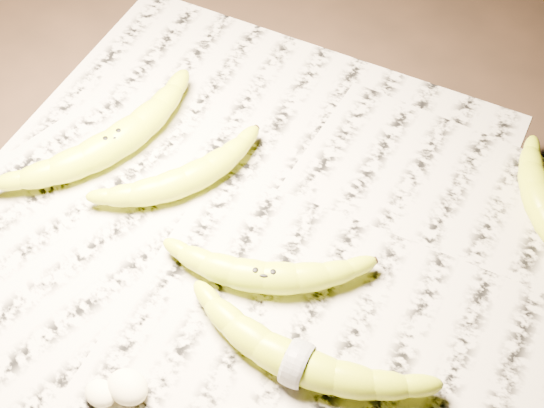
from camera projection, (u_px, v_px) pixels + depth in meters
The scene contains 9 objects.
ground at pixel (275, 250), 0.81m from camera, with size 3.00×3.00×0.00m, color black.
newspaper_patch at pixel (286, 282), 0.78m from camera, with size 0.90×0.70×0.01m, color #B6AF9C.
banana_left_a at pixel (113, 142), 0.86m from camera, with size 0.23×0.06×0.04m, color #BDCB19, non-canonical shape.
banana_left_b at pixel (185, 178), 0.84m from camera, with size 0.18×0.06×0.03m, color #BDCB19, non-canonical shape.
banana_center at pixel (265, 275), 0.76m from camera, with size 0.19×0.06×0.03m, color #BDCB19, non-canonical shape.
banana_taped at pixel (297, 362), 0.71m from camera, with size 0.22×0.06×0.04m, color #BDCB19, non-canonical shape.
measuring_tape at pixel (297, 362), 0.71m from camera, with size 0.05×0.05×0.00m, color white.
flesh_chunk_a at pixel (127, 385), 0.70m from camera, with size 0.04×0.03×0.02m, color beige.
flesh_chunk_b at pixel (100, 392), 0.70m from camera, with size 0.03×0.03×0.02m, color beige.
Camera 1 is at (0.24, -0.37, 0.68)m, focal length 50.00 mm.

